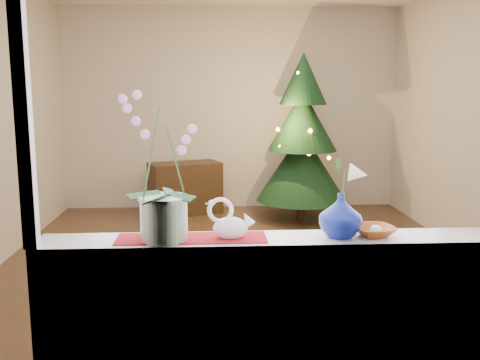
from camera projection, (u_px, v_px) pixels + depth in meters
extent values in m
plane|color=#3C2818|center=(242.00, 264.00, 5.01)|extent=(5.00, 5.00, 0.00)
cube|color=beige|center=(231.00, 109.00, 7.24)|extent=(4.50, 0.10, 2.70)
cube|color=beige|center=(277.00, 150.00, 2.32)|extent=(4.50, 0.10, 2.70)
cube|color=white|center=(274.00, 341.00, 2.51)|extent=(2.20, 0.08, 0.88)
cube|color=white|center=(272.00, 242.00, 2.52)|extent=(2.20, 0.26, 0.04)
cube|color=maroon|center=(192.00, 238.00, 2.50)|extent=(0.70, 0.20, 0.01)
imported|color=#05125F|center=(341.00, 212.00, 2.51)|extent=(0.25, 0.25, 0.24)
sphere|color=silver|center=(376.00, 231.00, 2.51)|extent=(0.08, 0.08, 0.06)
imported|color=#944618|center=(374.00, 232.00, 2.54)|extent=(0.19, 0.19, 0.04)
cube|color=black|center=(185.00, 188.00, 7.00)|extent=(1.00, 0.74, 0.67)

